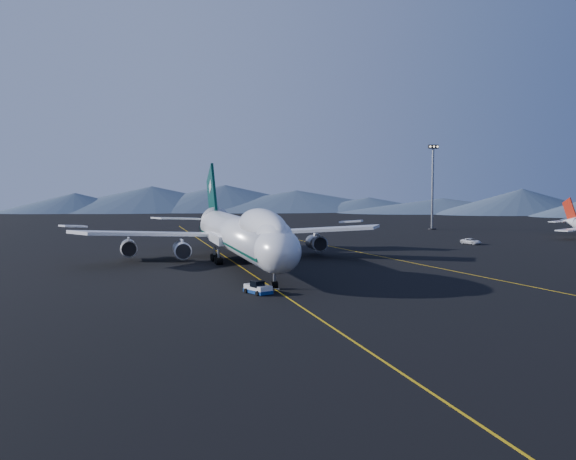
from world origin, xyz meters
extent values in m
plane|color=black|center=(0.00, 0.00, 0.00)|extent=(500.00, 500.00, 0.00)
cube|color=gold|center=(0.00, 0.00, 0.01)|extent=(0.25, 220.00, 0.01)
cube|color=gold|center=(30.00, 10.00, 0.01)|extent=(28.08, 198.09, 0.01)
cone|color=#47596D|center=(-40.81, 231.43, 6.00)|extent=(100.00, 100.00, 12.00)
cone|color=#47596D|center=(36.76, 232.11, 6.00)|extent=(100.00, 100.00, 12.00)
cone|color=#47596D|center=(110.33, 207.49, 6.00)|extent=(100.00, 100.00, 12.00)
cone|color=#47596D|center=(171.87, 160.27, 6.00)|extent=(100.00, 100.00, 12.00)
cylinder|color=silver|center=(0.00, 0.00, 5.60)|extent=(6.50, 56.00, 6.50)
ellipsoid|color=silver|center=(0.00, -28.00, 5.60)|extent=(6.50, 10.40, 6.50)
ellipsoid|color=silver|center=(0.00, -18.50, 8.10)|extent=(5.13, 25.16, 5.85)
cube|color=black|center=(0.00, -30.00, 6.80)|extent=(3.60, 1.61, 1.29)
cone|color=silver|center=(0.00, 33.00, 6.40)|extent=(6.50, 12.00, 6.50)
cube|color=#033328|center=(0.00, 1.00, 4.70)|extent=(6.24, 60.00, 1.10)
cube|color=silver|center=(0.00, 5.50, 4.50)|extent=(7.50, 13.00, 1.60)
cube|color=silver|center=(-14.50, 11.50, 5.20)|extent=(30.62, 23.28, 2.83)
cube|color=silver|center=(14.50, 11.50, 5.20)|extent=(30.62, 23.28, 2.83)
cylinder|color=slate|center=(-9.50, 7.50, 2.40)|extent=(2.90, 5.50, 2.90)
cylinder|color=slate|center=(-19.00, 14.00, 2.40)|extent=(2.90, 5.50, 2.90)
cylinder|color=slate|center=(9.50, 7.50, 2.40)|extent=(2.90, 5.50, 2.90)
cylinder|color=slate|center=(19.00, 14.00, 2.40)|extent=(2.90, 5.50, 2.90)
cube|color=#033328|center=(0.00, 32.00, 11.40)|extent=(0.55, 14.11, 15.94)
cube|color=silver|center=(-7.50, 34.50, 6.80)|extent=(12.39, 9.47, 0.98)
cube|color=silver|center=(7.50, 34.50, 6.80)|extent=(12.39, 9.47, 0.98)
cylinder|color=black|center=(0.00, -26.50, 0.55)|extent=(0.90, 1.10, 1.10)
cube|color=silver|center=(-3.00, -29.50, 0.68)|extent=(3.37, 4.47, 1.00)
cube|color=navy|center=(-3.00, -29.50, 0.32)|extent=(3.53, 4.68, 0.46)
cube|color=black|center=(-3.00, -29.50, 1.41)|extent=(1.90, 1.90, 0.82)
cone|color=silver|center=(105.56, 43.69, 3.63)|extent=(3.45, 6.36, 3.45)
cube|color=silver|center=(96.48, 30.98, 2.54)|extent=(15.25, 10.30, 0.32)
cube|color=#9C1C0E|center=(105.56, 44.15, 7.08)|extent=(0.32, 6.19, 7.32)
imported|color=silver|center=(62.14, 24.93, 0.72)|extent=(4.01, 5.69, 1.44)
cylinder|color=black|center=(76.66, 72.38, 0.21)|extent=(2.50, 2.50, 0.42)
cylinder|color=slate|center=(76.66, 72.38, 13.03)|extent=(0.73, 0.73, 26.06)
cube|color=black|center=(76.66, 72.38, 26.37)|extent=(3.34, 0.83, 1.25)
camera|label=1|loc=(-21.51, -113.14, 14.90)|focal=40.00mm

